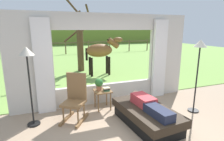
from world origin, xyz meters
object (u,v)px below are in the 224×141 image
at_px(potted_plant, 99,84).
at_px(floor_lamp_right, 199,54).
at_px(pasture_tree, 80,40).
at_px(reclining_person, 148,104).
at_px(book_stack, 106,89).
at_px(horse, 101,51).
at_px(rocking_chair, 75,97).
at_px(recliner_sofa, 146,116).
at_px(side_table, 103,94).
at_px(floor_lamp_left, 27,63).

relative_size(potted_plant, floor_lamp_right, 0.17).
height_order(potted_plant, pasture_tree, pasture_tree).
xyz_separation_m(reclining_person, book_stack, (-0.58, 1.14, 0.05)).
bearing_deg(reclining_person, horse, 80.55).
height_order(rocking_chair, floor_lamp_right, floor_lamp_right).
xyz_separation_m(potted_plant, horse, (1.12, 3.47, 0.45)).
distance_m(recliner_sofa, rocking_chair, 1.70).
bearing_deg(rocking_chair, reclining_person, 2.30).
bearing_deg(potted_plant, recliner_sofa, -58.28).
bearing_deg(pasture_tree, recliner_sofa, -86.23).
height_order(reclining_person, floor_lamp_right, floor_lamp_right).
bearing_deg(reclining_person, rocking_chair, 143.72).
height_order(rocking_chair, side_table, rocking_chair).
height_order(recliner_sofa, floor_lamp_right, floor_lamp_right).
distance_m(book_stack, pasture_tree, 4.87).
bearing_deg(side_table, book_stack, -33.49).
relative_size(book_stack, pasture_tree, 0.05).
distance_m(side_table, pasture_tree, 4.85).
relative_size(rocking_chair, potted_plant, 3.50).
xyz_separation_m(recliner_sofa, floor_lamp_right, (1.54, 0.17, 1.30)).
distance_m(reclining_person, floor_lamp_right, 1.85).
height_order(book_stack, floor_lamp_left, floor_lamp_left).
bearing_deg(reclining_person, potted_plant, 115.70).
relative_size(side_table, book_stack, 2.84).
xyz_separation_m(floor_lamp_left, pasture_tree, (2.01, 4.97, 0.15)).
bearing_deg(side_table, potted_plant, 143.13).
bearing_deg(recliner_sofa, pasture_tree, 88.78).
relative_size(rocking_chair, side_table, 2.15).
bearing_deg(pasture_tree, potted_plant, -94.48).
distance_m(potted_plant, horse, 3.67).
distance_m(recliner_sofa, pasture_tree, 6.02).
height_order(floor_lamp_right, pasture_tree, pasture_tree).
bearing_deg(side_table, recliner_sofa, -59.85).
distance_m(side_table, horse, 3.75).
height_order(recliner_sofa, potted_plant, potted_plant).
height_order(side_table, horse, horse).
relative_size(floor_lamp_left, pasture_tree, 0.52).
distance_m(reclining_person, floor_lamp_left, 2.73).
relative_size(potted_plant, floor_lamp_left, 0.18).
distance_m(side_table, book_stack, 0.18).
height_order(floor_lamp_left, pasture_tree, pasture_tree).
bearing_deg(potted_plant, side_table, -36.87).
bearing_deg(potted_plant, floor_lamp_left, -168.75).
xyz_separation_m(reclining_person, potted_plant, (-0.75, 1.26, 0.18)).
relative_size(potted_plant, pasture_tree, 0.09).
relative_size(book_stack, horse, 0.10).
distance_m(recliner_sofa, potted_plant, 1.51).
bearing_deg(rocking_chair, pasture_tree, 111.66).
bearing_deg(potted_plant, rocking_chair, -151.26).
distance_m(floor_lamp_right, pasture_tree, 6.00).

